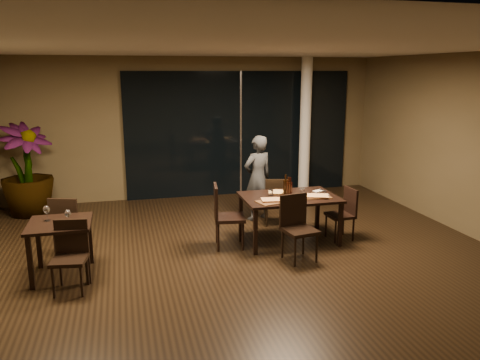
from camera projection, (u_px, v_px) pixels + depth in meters
The scene contains 31 objects.
ground at pixel (241, 266), 6.62m from camera, with size 8.00×8.00×0.00m, color black.
wall_back at pixel (195, 128), 10.10m from camera, with size 8.00×0.10×3.00m, color brown.
wall_front at pixel (434, 303), 2.46m from camera, with size 8.00×0.10×3.00m, color brown.
ceiling at pixel (241, 45), 5.94m from camera, with size 8.00×8.00×0.04m, color silver.
window_panel at pixel (240, 134), 10.29m from camera, with size 5.00×0.06×2.70m, color black.
column at pixel (305, 127), 10.31m from camera, with size 0.24×0.24×3.00m, color silver.
main_table at pixel (289, 201), 7.47m from camera, with size 1.50×1.00×0.75m.
side_table at pixel (60, 231), 6.19m from camera, with size 0.80×0.80×0.75m.
chair_main_far at pixel (276, 199), 8.27m from camera, with size 0.48×0.48×0.87m.
chair_main_near at pixel (297, 224), 6.79m from camera, with size 0.51×0.51×0.95m.
chair_main_left at pixel (224, 213), 7.23m from camera, with size 0.52×0.52×1.00m.
chair_main_right at pixel (344, 211), 7.61m from camera, with size 0.41×0.41×0.85m.
chair_side_far at pixel (67, 223), 6.86m from camera, with size 0.54×0.54×0.92m.
chair_side_near at pixel (70, 252), 5.83m from camera, with size 0.47×0.47×0.88m.
diner at pixel (258, 178), 8.55m from camera, with size 0.53×0.36×1.57m, color #2B2D30.
potted_plant at pixel (26, 170), 8.83m from camera, with size 0.96×0.96×1.75m, color #1A4D19.
pizza_board_left at pixel (277, 201), 7.14m from camera, with size 0.62×0.31×0.01m, color #4A2C17.
pizza_board_right at pixel (312, 197), 7.37m from camera, with size 0.58×0.29×0.01m, color #482C17.
oblong_pizza_left at pixel (277, 200), 7.14m from camera, with size 0.45×0.21×0.02m, color #6C0D09, non-canonical shape.
oblong_pizza_right at pixel (312, 196), 7.36m from camera, with size 0.48×0.22×0.02m, color maroon, non-canonical shape.
round_pizza at pixel (277, 192), 7.66m from camera, with size 0.28×0.28×0.01m, color #AF3C13.
bottle_a at pixel (288, 187), 7.42m from camera, with size 0.07×0.07×0.31m, color black, non-canonical shape.
bottle_b at pixel (290, 186), 7.48m from camera, with size 0.06×0.06×0.29m, color black, non-canonical shape.
bottle_c at pixel (285, 185), 7.50m from camera, with size 0.07×0.07×0.33m, color black, non-canonical shape.
tumbler_left at pixel (271, 193), 7.47m from camera, with size 0.08×0.08×0.09m, color white.
tumbler_right at pixel (302, 191), 7.57m from camera, with size 0.08×0.08×0.09m, color white.
napkin_near at pixel (323, 195), 7.49m from camera, with size 0.18×0.10×0.01m, color white.
napkin_far at pixel (319, 191), 7.74m from camera, with size 0.18×0.10×0.01m, color white.
wine_glass_a at pixel (47, 214), 6.20m from camera, with size 0.09×0.09×0.20m, color white, non-canonical shape.
wine_glass_b at pixel (68, 217), 6.07m from camera, with size 0.08×0.08×0.18m, color white, non-canonical shape.
side_napkin at pixel (64, 227), 5.95m from camera, with size 0.18×0.11×0.01m, color silver.
Camera 1 is at (-1.55, -5.98, 2.69)m, focal length 35.00 mm.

